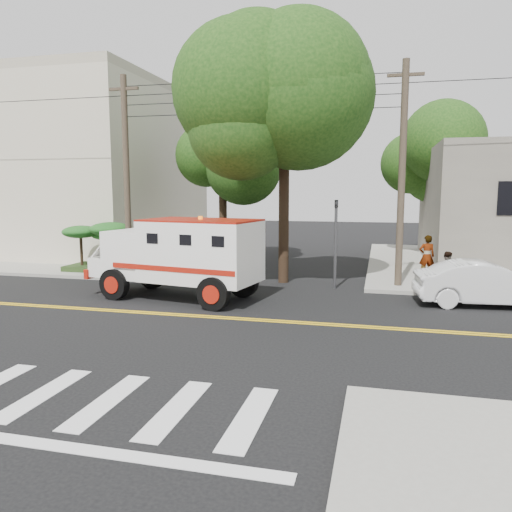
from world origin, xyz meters
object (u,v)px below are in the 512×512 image
(pedestrian_a, at_px, (427,256))
(parked_sedan, at_px, (486,284))
(armored_truck, at_px, (181,253))
(pedestrian_b, at_px, (446,271))

(pedestrian_a, bearing_deg, parked_sedan, 99.25)
(armored_truck, distance_m, parked_sedan, 10.80)
(armored_truck, distance_m, pedestrian_a, 11.01)
(parked_sedan, bearing_deg, armored_truck, 91.79)
(armored_truck, height_order, pedestrian_b, armored_truck)
(pedestrian_a, height_order, pedestrian_b, pedestrian_a)
(parked_sedan, bearing_deg, pedestrian_b, 23.60)
(parked_sedan, height_order, pedestrian_a, pedestrian_a)
(armored_truck, bearing_deg, pedestrian_a, 44.13)
(armored_truck, xyz_separation_m, parked_sedan, (10.67, 1.46, -0.90))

